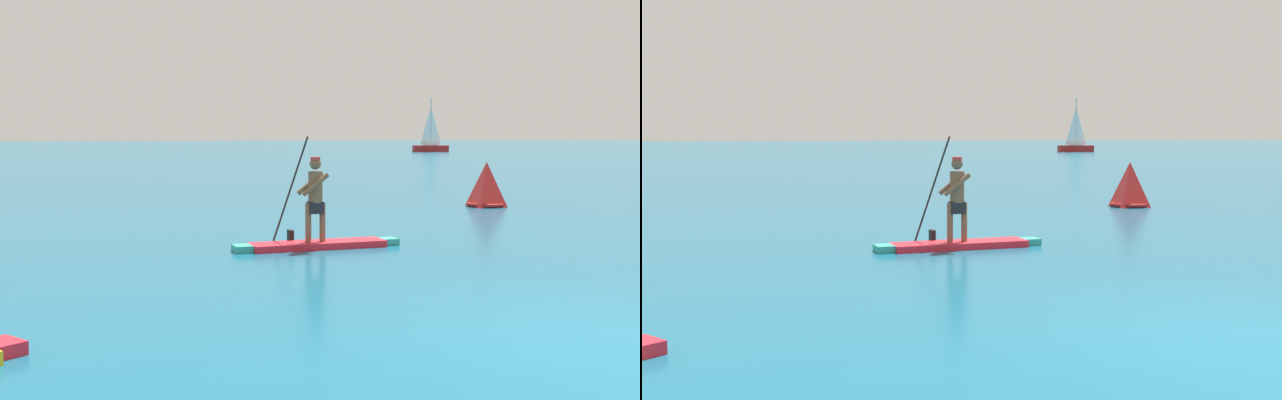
{
  "view_description": "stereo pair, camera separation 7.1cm",
  "coord_description": "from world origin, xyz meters",
  "views": [
    {
      "loc": [
        -4.83,
        -6.81,
        2.09
      ],
      "look_at": [
        -1.32,
        7.93,
        0.79
      ],
      "focal_mm": 43.5,
      "sensor_mm": 36.0,
      "label": 1
    },
    {
      "loc": [
        -4.76,
        -6.83,
        2.09
      ],
      "look_at": [
        -1.32,
        7.93,
        0.79
      ],
      "focal_mm": 43.5,
      "sensor_mm": 36.0,
      "label": 2
    }
  ],
  "objects": [
    {
      "name": "race_marker_buoy",
      "position": [
        4.94,
        13.62,
        0.57
      ],
      "size": [
        1.27,
        1.27,
        1.28
      ],
      "color": "red",
      "rests_on": "ground"
    },
    {
      "name": "ground",
      "position": [
        0.0,
        0.0,
        0.0
      ],
      "size": [
        440.0,
        440.0,
        0.0
      ],
      "primitive_type": "plane",
      "color": "#145B7A"
    },
    {
      "name": "sailboat_right_horizon",
      "position": [
        28.13,
        76.76,
        0.88
      ],
      "size": [
        4.09,
        1.22,
        6.17
      ],
      "rotation": [
        0.0,
        0.0,
        6.24
      ],
      "color": "#A51E1E",
      "rests_on": "ground"
    },
    {
      "name": "paddleboarder_mid_center",
      "position": [
        -1.65,
        6.87,
        0.33
      ],
      "size": [
        3.16,
        0.91,
        2.06
      ],
      "rotation": [
        0.0,
        0.0,
        3.24
      ],
      "color": "red",
      "rests_on": "ground"
    }
  ]
}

